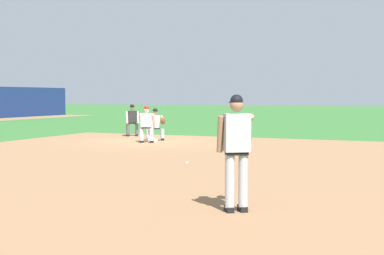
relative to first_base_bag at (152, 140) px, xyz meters
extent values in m
plane|color=#336B2D|center=(0.00, 0.00, -0.04)|extent=(160.00, 160.00, 0.00)
cube|color=#936B47|center=(-5.61, -3.64, -0.04)|extent=(18.00, 18.00, 0.01)
cube|color=white|center=(0.00, 0.00, 0.00)|extent=(0.38, 0.38, 0.09)
sphere|color=white|center=(-6.10, -4.19, -0.01)|extent=(0.07, 0.07, 0.07)
cube|color=black|center=(-11.25, -7.16, 0.00)|extent=(0.28, 0.23, 0.09)
cylinder|color=#B2B2B7|center=(-11.28, -7.18, 0.46)|extent=(0.15, 0.15, 0.84)
cube|color=black|center=(-11.13, -7.34, 0.00)|extent=(0.28, 0.23, 0.09)
cylinder|color=#B2B2B7|center=(-11.17, -7.36, 0.46)|extent=(0.15, 0.15, 0.84)
cube|color=black|center=(-11.22, -7.27, 0.90)|extent=(0.35, 0.39, 0.06)
cube|color=#B2B2B7|center=(-11.22, -7.27, 1.22)|extent=(0.42, 0.47, 0.60)
sphere|color=#9E7051|center=(-11.21, -7.26, 1.65)|extent=(0.21, 0.21, 0.21)
sphere|color=black|center=(-11.21, -7.26, 1.72)|extent=(0.20, 0.20, 0.20)
cube|color=black|center=(-11.13, -7.21, 1.69)|extent=(0.18, 0.20, 0.02)
cylinder|color=#9E7051|center=(-11.30, -7.02, 1.19)|extent=(0.21, 0.18, 0.59)
cylinder|color=#9E7051|center=(-10.84, -7.32, 1.31)|extent=(0.49, 0.36, 0.41)
ellipsoid|color=brown|center=(-10.77, -7.27, 1.14)|extent=(0.36, 0.33, 0.34)
cube|color=black|center=(0.54, -0.23, 0.00)|extent=(0.28, 0.23, 0.09)
cylinder|color=#B2B2B7|center=(0.58, -0.21, 0.23)|extent=(0.15, 0.15, 0.40)
cube|color=black|center=(0.22, 0.27, 0.00)|extent=(0.28, 0.23, 0.09)
cylinder|color=#B2B2B7|center=(0.26, 0.30, 0.23)|extent=(0.15, 0.15, 0.40)
cube|color=black|center=(0.42, 0.04, 0.46)|extent=(0.35, 0.39, 0.06)
cube|color=#B2B2B7|center=(0.42, 0.04, 0.73)|extent=(0.42, 0.47, 0.52)
sphere|color=tan|center=(0.40, 0.03, 1.12)|extent=(0.21, 0.21, 0.21)
sphere|color=black|center=(0.40, 0.03, 1.20)|extent=(0.20, 0.20, 0.20)
cube|color=black|center=(0.32, -0.02, 1.17)|extent=(0.18, 0.20, 0.02)
cylinder|color=tan|center=(0.20, -0.39, 0.88)|extent=(0.54, 0.39, 0.24)
cylinder|color=tan|center=(0.20, 0.20, 0.67)|extent=(0.25, 0.20, 0.58)
ellipsoid|color=brown|center=(0.02, -0.50, 0.80)|extent=(0.29, 0.29, 0.35)
cube|color=black|center=(-0.69, 0.07, 0.00)|extent=(0.28, 0.16, 0.09)
cylinder|color=white|center=(-0.73, 0.06, 0.28)|extent=(0.15, 0.15, 0.50)
cube|color=black|center=(-0.61, -0.32, 0.00)|extent=(0.28, 0.16, 0.09)
cylinder|color=white|center=(-0.65, -0.33, 0.28)|extent=(0.15, 0.15, 0.50)
cube|color=black|center=(-0.69, -0.13, 0.55)|extent=(0.26, 0.37, 0.06)
cube|color=white|center=(-0.69, -0.13, 0.85)|extent=(0.31, 0.44, 0.54)
sphere|color=#DBB28E|center=(-0.67, -0.13, 1.25)|extent=(0.21, 0.21, 0.21)
sphere|color=maroon|center=(-0.67, -0.13, 1.32)|extent=(0.20, 0.20, 0.20)
cube|color=maroon|center=(-0.58, -0.11, 1.29)|extent=(0.14, 0.19, 0.02)
cylinder|color=#DBB28E|center=(-0.59, 0.14, 0.81)|extent=(0.34, 0.15, 0.56)
cylinder|color=#DBB28E|center=(-0.50, -0.35, 0.81)|extent=(0.34, 0.15, 0.56)
cube|color=black|center=(2.20, 1.89, 0.00)|extent=(0.28, 0.24, 0.09)
cylinder|color=#515154|center=(2.24, 1.91, 0.28)|extent=(0.15, 0.15, 0.50)
cube|color=black|center=(1.97, 2.22, 0.00)|extent=(0.28, 0.24, 0.09)
cylinder|color=#515154|center=(2.01, 2.24, 0.28)|extent=(0.15, 0.15, 0.50)
cube|color=black|center=(2.12, 2.07, 0.55)|extent=(0.36, 0.39, 0.06)
cube|color=#232326|center=(2.12, 2.07, 0.85)|extent=(0.43, 0.47, 0.54)
sphere|color=#DBB28E|center=(2.10, 2.06, 1.25)|extent=(0.21, 0.21, 0.21)
sphere|color=black|center=(2.10, 2.06, 1.32)|extent=(0.20, 0.20, 0.20)
cube|color=black|center=(2.03, 2.01, 1.29)|extent=(0.19, 0.20, 0.02)
cylinder|color=#DBB28E|center=(2.14, 1.79, 0.81)|extent=(0.32, 0.26, 0.56)
cylinder|color=#DBB28E|center=(1.86, 2.20, 0.81)|extent=(0.32, 0.26, 0.56)
camera|label=1|loc=(-19.18, -9.87, 1.79)|focal=50.00mm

